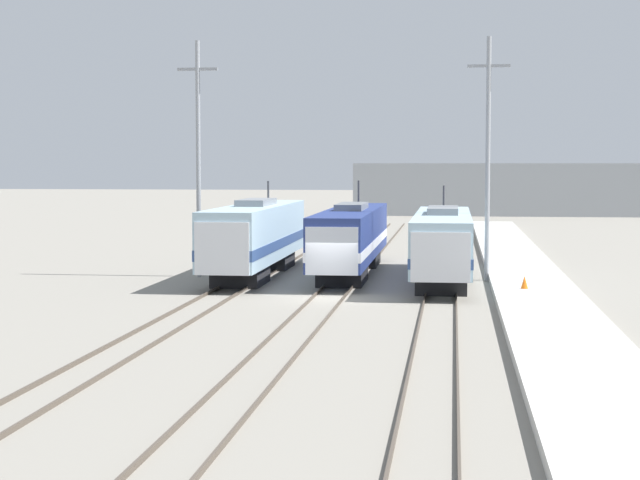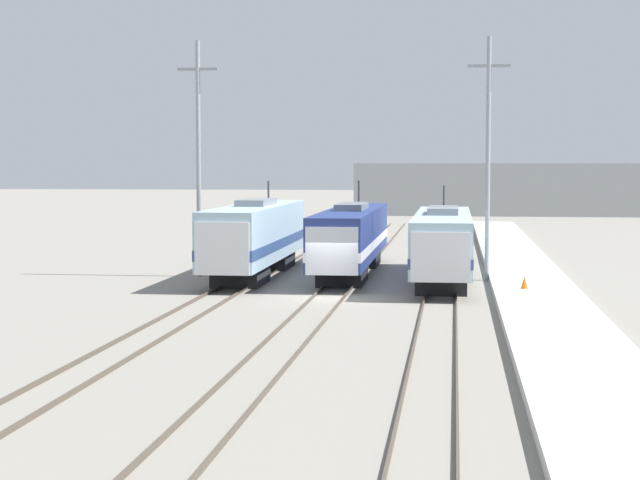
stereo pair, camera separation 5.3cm
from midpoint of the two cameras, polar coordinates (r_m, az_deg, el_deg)
name	(u,v)px [view 1 (the left image)]	position (r m, az deg, el deg)	size (l,w,h in m)	color
ground_plane	(329,298)	(49.68, 0.46, -3.10)	(400.00, 400.00, 0.00)	gray
rail_pair_far_left	(221,295)	(50.53, -5.35, -2.91)	(1.51, 120.00, 0.15)	#4C4238
rail_pair_center	(329,296)	(49.68, 0.46, -3.02)	(1.51, 120.00, 0.15)	#4C4238
rail_pair_far_right	(441,298)	(49.35, 6.42, -3.09)	(1.51, 120.00, 0.15)	#4C4238
locomotive_far_left	(254,237)	(58.75, -3.55, 0.16)	(2.90, 17.84, 5.21)	#232326
locomotive_center	(351,238)	(59.89, 1.63, 0.11)	(2.77, 19.97, 5.21)	black
locomotive_far_right	(443,244)	(56.40, 6.53, -0.19)	(2.93, 18.47, 4.99)	#232326
catenary_tower_left	(198,153)	(59.07, -6.54, 4.61)	(2.24, 0.25, 12.91)	gray
catenary_tower_right	(488,153)	(57.43, 8.92, 4.61)	(2.24, 0.25, 12.91)	gray
platform	(539,297)	(49.48, 11.57, -3.00)	(4.00, 120.00, 0.38)	beige
traffic_cone	(524,282)	(50.97, 10.82, -2.23)	(0.35, 0.35, 0.61)	orange
depot_building	(525,189)	(134.46, 10.88, 2.71)	(41.40, 14.75, 6.24)	#9EA3A8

